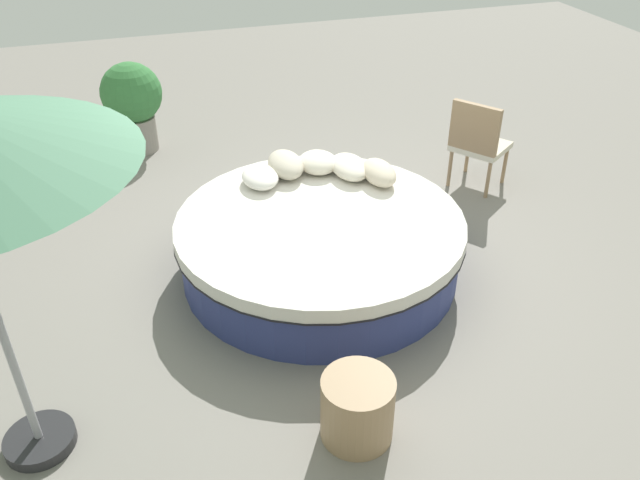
# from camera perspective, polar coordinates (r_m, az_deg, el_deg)

# --- Properties ---
(ground_plane) EXTENTS (16.00, 16.00, 0.00)m
(ground_plane) POSITION_cam_1_polar(r_m,az_deg,el_deg) (5.72, -0.00, -2.73)
(ground_plane) COLOR gray
(round_bed) EXTENTS (2.45, 2.45, 0.54)m
(round_bed) POSITION_cam_1_polar(r_m,az_deg,el_deg) (5.56, -0.00, -0.41)
(round_bed) COLOR navy
(round_bed) RESTS_ON ground_plane
(throw_pillow_0) EXTENTS (0.48, 0.28, 0.19)m
(throw_pillow_0) POSITION_cam_1_polar(r_m,az_deg,el_deg) (5.96, 5.21, 5.95)
(throw_pillow_0) COLOR beige
(throw_pillow_0) RESTS_ON round_bed
(throw_pillow_1) EXTENTS (0.52, 0.33, 0.17)m
(throw_pillow_1) POSITION_cam_1_polar(r_m,az_deg,el_deg) (6.07, 2.60, 6.46)
(throw_pillow_1) COLOR silver
(throw_pillow_1) RESTS_ON round_bed
(throw_pillow_2) EXTENTS (0.41, 0.37, 0.18)m
(throw_pillow_2) POSITION_cam_1_polar(r_m,az_deg,el_deg) (6.14, -0.18, 6.87)
(throw_pillow_2) COLOR silver
(throw_pillow_2) RESTS_ON round_bed
(throw_pillow_3) EXTENTS (0.52, 0.32, 0.20)m
(throw_pillow_3) POSITION_cam_1_polar(r_m,az_deg,el_deg) (6.08, -3.05, 6.67)
(throw_pillow_3) COLOR beige
(throw_pillow_3) RESTS_ON round_bed
(throw_pillow_4) EXTENTS (0.45, 0.33, 0.15)m
(throw_pillow_4) POSITION_cam_1_polar(r_m,az_deg,el_deg) (5.93, -5.29, 5.56)
(throw_pillow_4) COLOR white
(throw_pillow_4) RESTS_ON round_bed
(patio_chair) EXTENTS (0.71, 0.71, 0.98)m
(patio_chair) POSITION_cam_1_polar(r_m,az_deg,el_deg) (6.97, 13.72, 8.58)
(patio_chair) COLOR #997A56
(patio_chair) RESTS_ON ground_plane
(planter) EXTENTS (0.70, 0.70, 1.06)m
(planter) POSITION_cam_1_polar(r_m,az_deg,el_deg) (7.95, -16.19, 11.69)
(planter) COLOR gray
(planter) RESTS_ON ground_plane
(side_table) EXTENTS (0.47, 0.47, 0.46)m
(side_table) POSITION_cam_1_polar(r_m,az_deg,el_deg) (4.22, 3.31, -14.58)
(side_table) COLOR #997A56
(side_table) RESTS_ON ground_plane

